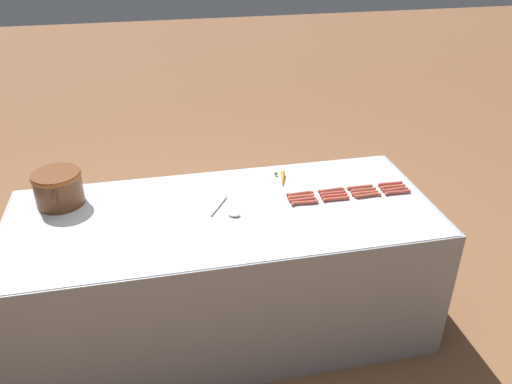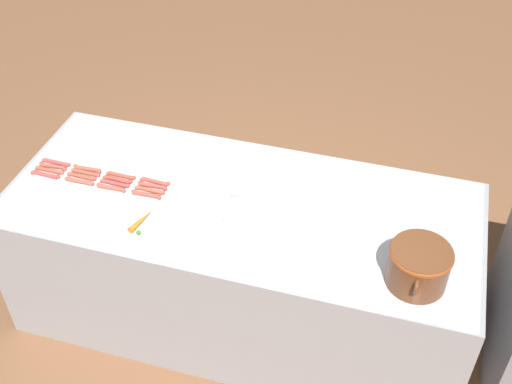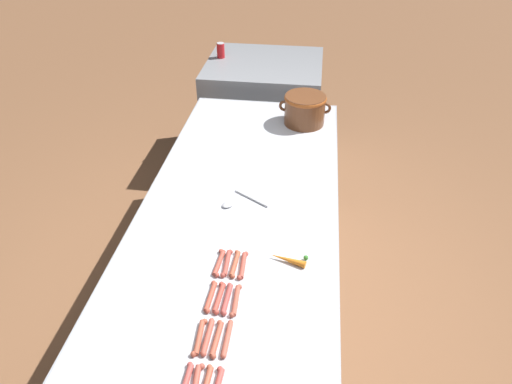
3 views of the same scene
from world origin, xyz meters
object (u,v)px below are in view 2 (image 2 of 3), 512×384
Objects in this scene: hot_dog_10 at (115,183)px; hot_dog_13 at (79,181)px; hot_dog_7 at (153,186)px; hot_dog_15 at (146,194)px; hot_dog_5 at (86,173)px; hot_dog_6 at (118,180)px; hot_dog_14 at (111,188)px; hot_dog_4 at (53,166)px; hot_dog_12 at (45,175)px; hot_dog_9 at (82,177)px; hot_dog_8 at (49,170)px; carrot at (141,221)px; bean_pot at (419,264)px; hot_dog_3 at (155,182)px; hot_dog_2 at (121,176)px; hot_dog_1 at (87,169)px; serving_spoon at (235,198)px; hot_dog_11 at (150,190)px; hot_dog_0 at (56,162)px.

hot_dog_13 is at bearing -79.11° from hot_dog_10.
hot_dog_7 and hot_dog_10 have the same top height.
hot_dog_10 and hot_dog_15 have the same top height.
hot_dog_5 is 0.39m from hot_dog_7.
hot_dog_6 is 1.00× the size of hot_dog_14.
hot_dog_4 is 0.07m from hot_dog_12.
hot_dog_6 is at bearing 98.85° from hot_dog_9.
hot_dog_7 is 0.59m from hot_dog_8.
hot_dog_5 is 0.19m from hot_dog_10.
hot_dog_4 is at bearing -112.74° from carrot.
carrot is at bearing 16.62° from hot_dog_15.
hot_dog_13 is 0.48m from carrot.
carrot is (0.20, 0.06, 0.00)m from hot_dog_15.
bean_pot is at bearing 83.62° from hot_dog_13.
bean_pot reaches higher than hot_dog_3.
hot_dog_2 and hot_dog_4 have the same top height.
hot_dog_9 is 0.50m from carrot.
hot_dog_14 is (-0.00, 0.39, 0.00)m from hot_dog_12.
hot_dog_5 is at bearing -111.98° from hot_dog_14.
hot_dog_7 and hot_dog_8 have the same top height.
hot_dog_12 is (0.07, -0.39, 0.00)m from hot_dog_6.
hot_dog_14 is 0.20m from hot_dog_15.
bean_pot is at bearing 80.34° from hot_dog_1.
hot_dog_4 is at bearing -89.91° from hot_dog_7.
hot_dog_15 is (0.07, 0.58, 0.00)m from hot_dog_4.
hot_dog_4 reaches higher than serving_spoon.
carrot is at bearing 52.98° from hot_dog_14.
bean_pot is at bearing 78.89° from hot_dog_7.
hot_dog_6 is 1.00× the size of hot_dog_12.
hot_dog_13 is (0.04, -0.39, 0.00)m from hot_dog_11.
hot_dog_4 is 1.00× the size of hot_dog_7.
hot_dog_2 is 0.22m from hot_dog_15.
hot_dog_10 is 0.34m from carrot.
hot_dog_13 is (0.07, -0.19, 0.00)m from hot_dog_6.
hot_dog_12 is 0.20m from hot_dog_13.
hot_dog_4 is 1.00× the size of hot_dog_12.
bean_pot is 1.39× the size of serving_spoon.
hot_dog_2 and hot_dog_13 have the same top height.
hot_dog_11 is 0.68× the size of serving_spoon.
carrot is (0.23, 0.45, 0.00)m from hot_dog_9.
hot_dog_3 is 0.49× the size of bean_pot.
hot_dog_15 is at bearing 70.65° from hot_dog_6.
serving_spoon is (-0.00, 0.64, -0.00)m from hot_dog_2.
hot_dog_0 is 0.49× the size of bean_pot.
hot_dog_0 is 0.07m from hot_dog_8.
hot_dog_13 is 0.18m from hot_dog_14.
hot_dog_7 is 0.04m from hot_dog_11.
hot_dog_10 is at bearing 70.62° from hot_dog_1.
hot_dog_4 is 0.68× the size of serving_spoon.
hot_dog_13 is at bearing -61.22° from hot_dog_2.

